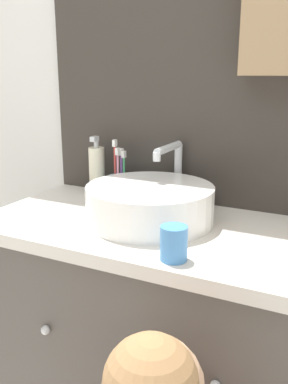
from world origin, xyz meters
TOP-DOWN VIEW (x-y plane):
  - wall_back at (0.03, 0.62)m, footprint 3.20×0.18m
  - vanity_counter at (0.00, 0.35)m, footprint 1.02×0.51m
  - sink_basin at (-0.05, 0.36)m, footprint 0.35×0.40m
  - toothbrush_holder at (-0.24, 0.52)m, footprint 0.08×0.08m
  - soap_dispenser at (-0.33, 0.52)m, footprint 0.05×0.05m
  - drinking_cup at (0.11, 0.15)m, footprint 0.06×0.06m

SIDE VIEW (x-z plane):
  - vanity_counter at x=0.00m, z-range 0.00..0.89m
  - drinking_cup at x=0.11m, z-range 0.89..0.97m
  - toothbrush_holder at x=-0.24m, z-range 0.84..1.03m
  - sink_basin at x=-0.05m, z-range 0.85..1.04m
  - soap_dispenser at x=-0.33m, z-range 0.87..1.07m
  - wall_back at x=0.03m, z-range 0.04..2.54m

